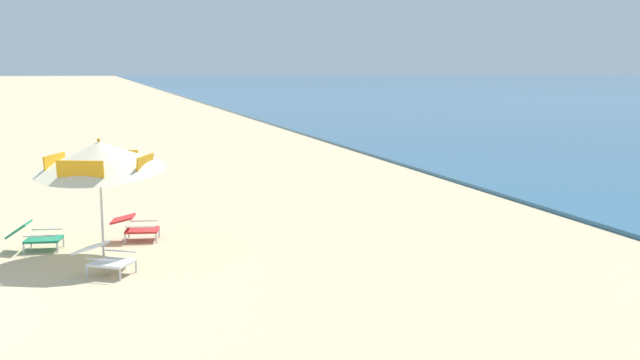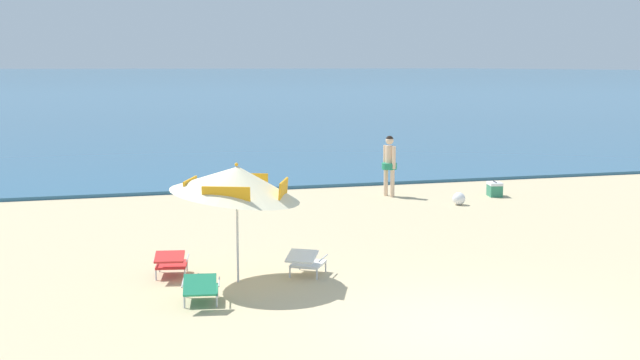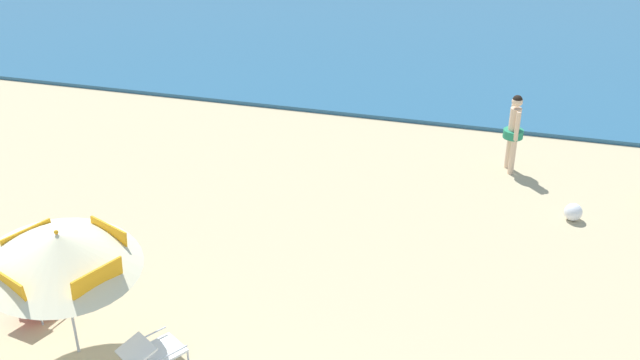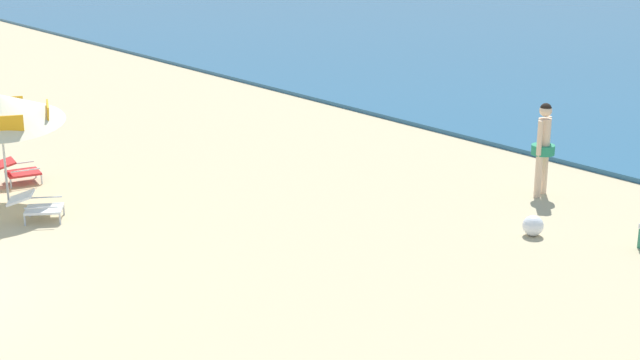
{
  "view_description": "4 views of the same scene",
  "coord_description": "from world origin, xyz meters",
  "px_view_note": "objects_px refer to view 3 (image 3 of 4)",
  "views": [
    {
      "loc": [
        10.36,
        3.28,
        3.2
      ],
      "look_at": [
        -0.66,
        6.59,
        1.49
      ],
      "focal_mm": 41.63,
      "sensor_mm": 36.0,
      "label": 1
    },
    {
      "loc": [
        -5.01,
        -9.86,
        3.67
      ],
      "look_at": [
        0.06,
        7.73,
        1.03
      ],
      "focal_mm": 44.84,
      "sensor_mm": 36.0,
      "label": 2
    },
    {
      "loc": [
        2.97,
        -3.9,
        7.17
      ],
      "look_at": [
        -0.27,
        7.68,
        0.95
      ],
      "focal_mm": 41.72,
      "sensor_mm": 36.0,
      "label": 3
    },
    {
      "loc": [
        13.13,
        -2.58,
        5.26
      ],
      "look_at": [
        1.82,
        6.75,
        0.82
      ],
      "focal_mm": 52.92,
      "sensor_mm": 36.0,
      "label": 4
    }
  ],
  "objects_px": {
    "lounge_chair_beside_umbrella": "(36,300)",
    "beach_ball": "(573,212)",
    "lounge_chair_under_umbrella": "(152,351)",
    "beach_umbrella_striped_main": "(60,250)",
    "person_standing_near_shore": "(514,128)"
  },
  "relations": [
    {
      "from": "lounge_chair_beside_umbrella",
      "to": "person_standing_near_shore",
      "type": "relative_size",
      "value": 0.54
    },
    {
      "from": "beach_ball",
      "to": "lounge_chair_beside_umbrella",
      "type": "bearing_deg",
      "value": -146.79
    },
    {
      "from": "lounge_chair_under_umbrella",
      "to": "lounge_chair_beside_umbrella",
      "type": "distance_m",
      "value": 2.35
    },
    {
      "from": "beach_umbrella_striped_main",
      "to": "lounge_chair_under_umbrella",
      "type": "distance_m",
      "value": 1.9
    },
    {
      "from": "beach_umbrella_striped_main",
      "to": "person_standing_near_shore",
      "type": "bearing_deg",
      "value": 53.45
    },
    {
      "from": "beach_umbrella_striped_main",
      "to": "beach_ball",
      "type": "distance_m",
      "value": 9.26
    },
    {
      "from": "lounge_chair_under_umbrella",
      "to": "beach_ball",
      "type": "distance_m",
      "value": 8.24
    },
    {
      "from": "lounge_chair_under_umbrella",
      "to": "person_standing_near_shore",
      "type": "height_order",
      "value": "person_standing_near_shore"
    },
    {
      "from": "lounge_chair_beside_umbrella",
      "to": "beach_ball",
      "type": "height_order",
      "value": "lounge_chair_beside_umbrella"
    },
    {
      "from": "lounge_chair_under_umbrella",
      "to": "lounge_chair_beside_umbrella",
      "type": "bearing_deg",
      "value": 165.42
    },
    {
      "from": "lounge_chair_beside_umbrella",
      "to": "beach_umbrella_striped_main",
      "type": "bearing_deg",
      "value": -29.11
    },
    {
      "from": "lounge_chair_beside_umbrella",
      "to": "beach_ball",
      "type": "relative_size",
      "value": 2.76
    },
    {
      "from": "beach_umbrella_striped_main",
      "to": "lounge_chair_under_umbrella",
      "type": "xyz_separation_m",
      "value": [
        1.2,
        0.01,
        -1.47
      ]
    },
    {
      "from": "beach_umbrella_striped_main",
      "to": "person_standing_near_shore",
      "type": "relative_size",
      "value": 1.74
    },
    {
      "from": "lounge_chair_beside_umbrella",
      "to": "person_standing_near_shore",
      "type": "distance_m",
      "value": 9.85
    }
  ]
}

